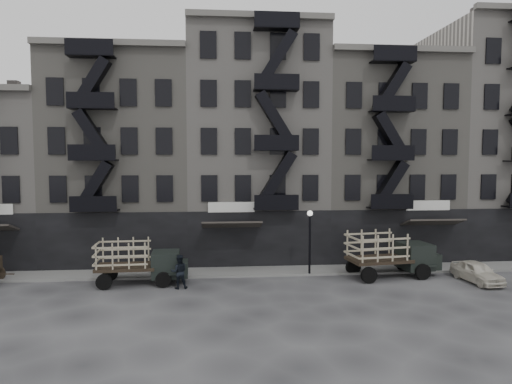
{
  "coord_description": "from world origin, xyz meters",
  "views": [
    {
      "loc": [
        -2.96,
        -26.24,
        7.63
      ],
      "look_at": [
        -0.38,
        4.0,
        5.4
      ],
      "focal_mm": 32.0,
      "sensor_mm": 36.0,
      "label": 1
    }
  ],
  "objects": [
    {
      "name": "ground",
      "position": [
        0.0,
        0.0,
        0.0
      ],
      "size": [
        140.0,
        140.0,
        0.0
      ],
      "primitive_type": "plane",
      "color": "#38383A",
      "rests_on": "ground"
    },
    {
      "name": "sidewalk",
      "position": [
        0.0,
        3.75,
        0.07
      ],
      "size": [
        55.0,
        2.5,
        0.15
      ],
      "primitive_type": "cube",
      "color": "slate",
      "rests_on": "ground"
    },
    {
      "name": "building_midwest",
      "position": [
        -10.0,
        9.83,
        7.5
      ],
      "size": [
        10.0,
        11.35,
        16.2
      ],
      "color": "gray",
      "rests_on": "ground"
    },
    {
      "name": "building_center",
      "position": [
        -0.0,
        9.82,
        8.5
      ],
      "size": [
        10.0,
        11.35,
        18.2
      ],
      "color": "#9B968F",
      "rests_on": "ground"
    },
    {
      "name": "building_mideast",
      "position": [
        10.0,
        9.83,
        7.5
      ],
      "size": [
        10.0,
        11.35,
        16.2
      ],
      "color": "gray",
      "rests_on": "ground"
    },
    {
      "name": "building_east",
      "position": [
        20.0,
        9.82,
        9.0
      ],
      "size": [
        10.0,
        11.35,
        19.2
      ],
      "color": "#9B968F",
      "rests_on": "ground"
    },
    {
      "name": "lamp_post",
      "position": [
        3.0,
        2.6,
        2.78
      ],
      "size": [
        0.36,
        0.36,
        4.28
      ],
      "color": "black",
      "rests_on": "ground"
    },
    {
      "name": "stake_truck_west",
      "position": [
        -7.73,
        1.56,
        1.55
      ],
      "size": [
        5.52,
        2.49,
        2.72
      ],
      "rotation": [
        0.0,
        0.0,
        0.05
      ],
      "color": "black",
      "rests_on": "ground"
    },
    {
      "name": "stake_truck_east",
      "position": [
        8.15,
        1.88,
        1.69
      ],
      "size": [
        6.14,
        3.11,
        2.96
      ],
      "rotation": [
        0.0,
        0.0,
        0.14
      ],
      "color": "black",
      "rests_on": "ground"
    },
    {
      "name": "car_east",
      "position": [
        13.0,
        0.18,
        0.65
      ],
      "size": [
        1.91,
        3.95,
        1.3
      ],
      "primitive_type": "imported",
      "rotation": [
        0.0,
        0.0,
        0.1
      ],
      "color": "beige",
      "rests_on": "ground"
    },
    {
      "name": "pedestrian_mid",
      "position": [
        -5.22,
        0.35,
        1.01
      ],
      "size": [
        1.05,
        0.86,
        2.01
      ],
      "primitive_type": "imported",
      "rotation": [
        0.0,
        0.0,
        3.24
      ],
      "color": "black",
      "rests_on": "ground"
    }
  ]
}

